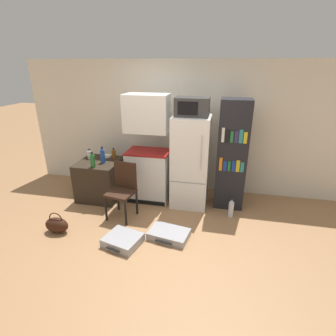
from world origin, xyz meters
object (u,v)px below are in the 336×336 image
object	(u,v)px
side_table	(101,179)
bowl	(107,156)
kitchen_hutch	(148,154)
bottle_amber_beer	(114,154)
handbag	(57,225)
microwave	(192,107)
bottle_clear_short	(90,155)
chair	(123,186)
suitcase_large_flat	(169,234)
water_bottle_front	(231,209)
bottle_green_tall	(93,161)
bookshelf	(232,155)
refrigerator	(190,162)
bottle_blue_soda	(103,156)
suitcase_small_flat	(123,240)

from	to	relation	value
side_table	bowl	xyz separation A→B (m)	(0.06, 0.26, 0.38)
kitchen_hutch	bottle_amber_beer	xyz separation A→B (m)	(-0.69, 0.08, -0.08)
bowl	handbag	size ratio (longest dim) A/B	0.42
microwave	bottle_clear_short	distance (m)	2.11
bottle_clear_short	handbag	bearing A→B (deg)	-86.65
kitchen_hutch	bowl	bearing A→B (deg)	170.94
bowl	chair	distance (m)	1.01
suitcase_large_flat	chair	bearing A→B (deg)	161.20
chair	water_bottle_front	distance (m)	1.81
kitchen_hutch	bottle_green_tall	size ratio (longest dim) A/B	7.02
bookshelf	suitcase_large_flat	size ratio (longest dim) A/B	3.00
kitchen_hutch	refrigerator	xyz separation A→B (m)	(0.76, -0.03, -0.09)
microwave	bookshelf	bearing A→B (deg)	7.92
bottle_amber_beer	chair	xyz separation A→B (m)	(0.45, -0.73, -0.26)
bookshelf	suitcase_large_flat	xyz separation A→B (m)	(-0.83, -1.17, -0.88)
side_table	suitcase_large_flat	xyz separation A→B (m)	(1.52, -0.99, -0.30)
chair	handbag	bearing A→B (deg)	-129.78
bookshelf	bowl	bearing A→B (deg)	178.14
microwave	bottle_blue_soda	bearing A→B (deg)	-175.14
chair	microwave	bearing A→B (deg)	41.21
bookshelf	bowl	world-z (taller)	bookshelf
refrigerator	bookshelf	distance (m)	0.70
refrigerator	chair	bearing A→B (deg)	-148.68
side_table	water_bottle_front	distance (m)	2.42
bottle_blue_soda	refrigerator	bearing A→B (deg)	4.91
handbag	bottle_amber_beer	bearing A→B (deg)	75.58
side_table	handbag	xyz separation A→B (m)	(-0.15, -1.21, -0.23)
bottle_blue_soda	bowl	world-z (taller)	bottle_blue_soda
suitcase_large_flat	refrigerator	bearing A→B (deg)	92.08
bottle_green_tall	chair	size ratio (longest dim) A/B	0.30
refrigerator	bottle_amber_beer	size ratio (longest dim) A/B	7.93
bottle_green_tall	suitcase_small_flat	distance (m)	1.53
refrigerator	handbag	xyz separation A→B (m)	(-1.82, -1.30, -0.67)
kitchen_hutch	suitcase_small_flat	world-z (taller)	kitchen_hutch
refrigerator	suitcase_large_flat	world-z (taller)	refrigerator
kitchen_hutch	suitcase_large_flat	bearing A→B (deg)	-61.10
handbag	chair	bearing A→B (deg)	40.28
bowl	handbag	world-z (taller)	bowl
bottle_amber_beer	bowl	bearing A→B (deg)	162.11
bottle_blue_soda	side_table	bearing A→B (deg)	157.66
refrigerator	suitcase_large_flat	xyz separation A→B (m)	(-0.15, -1.08, -0.74)
bowl	suitcase_large_flat	distance (m)	2.04
side_table	microwave	world-z (taller)	microwave
refrigerator	bottle_clear_short	distance (m)	1.89
bottle_clear_short	bottle_amber_beer	bearing A→B (deg)	12.78
suitcase_small_flat	bottle_clear_short	bearing A→B (deg)	144.17
handbag	refrigerator	bearing A→B (deg)	35.59
water_bottle_front	bookshelf	bearing A→B (deg)	97.83
water_bottle_front	handbag	bearing A→B (deg)	-158.51
microwave	bottle_clear_short	xyz separation A→B (m)	(-1.89, 0.02, -0.94)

